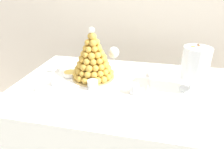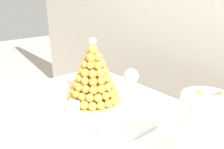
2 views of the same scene
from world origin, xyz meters
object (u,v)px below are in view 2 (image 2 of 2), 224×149
croquembouche (93,77)px  dessert_cup_left (50,92)px  serving_tray (89,107)px  macaron_goblet (204,125)px  dessert_cup_centre (107,131)px  creme_brulee_ramekin (77,89)px  wine_glass (131,77)px  dessert_cup_mid_left (73,108)px

croquembouche → dessert_cup_left: bearing=-143.9°
serving_tray → macaron_goblet: bearing=3.0°
croquembouche → dessert_cup_centre: croquembouche is taller
serving_tray → creme_brulee_ramekin: bearing=165.3°
serving_tray → dessert_cup_centre: 0.25m
dessert_cup_left → wine_glass: wine_glass is taller
serving_tray → croquembouche: (-0.04, 0.06, 0.13)m
wine_glass → dessert_cup_centre: bearing=-59.4°
serving_tray → macaron_goblet: size_ratio=2.36×
serving_tray → creme_brulee_ramekin: 0.20m
dessert_cup_mid_left → creme_brulee_ramekin: (-0.20, 0.14, -0.01)m
creme_brulee_ramekin → wine_glass: bearing=32.2°
croquembouche → macaron_goblet: 0.59m
croquembouche → dessert_cup_mid_left: size_ratio=5.24×
croquembouche → dessert_cup_centre: size_ratio=6.04×
dessert_cup_left → dessert_cup_centre: dessert_cup_centre is taller
croquembouche → dessert_cup_mid_left: 0.18m
dessert_cup_centre → serving_tray: bearing=160.4°
serving_tray → croquembouche: croquembouche is taller
dessert_cup_left → dessert_cup_mid_left: dessert_cup_mid_left is taller
serving_tray → wine_glass: wine_glass is taller
dessert_cup_centre → creme_brulee_ramekin: bearing=162.6°
dessert_cup_left → wine_glass: (0.30, 0.30, 0.10)m
serving_tray → wine_glass: 0.25m
dessert_cup_left → dessert_cup_centre: (0.47, 0.00, 0.00)m
dessert_cup_centre → macaron_goblet: bearing=20.0°
creme_brulee_ramekin → macaron_goblet: size_ratio=0.34×
dessert_cup_left → dessert_cup_mid_left: (0.24, -0.00, 0.00)m
serving_tray → dessert_cup_left: bearing=-159.6°
macaron_goblet → wine_glass: (-0.49, 0.18, -0.03)m
croquembouche → wine_glass: bearing=57.5°
dessert_cup_left → wine_glass: 0.43m
croquembouche → wine_glass: croquembouche is taller
creme_brulee_ramekin → serving_tray: bearing=-14.7°
serving_tray → dessert_cup_mid_left: (0.00, -0.09, 0.03)m
macaron_goblet → dessert_cup_mid_left: bearing=-167.8°
dessert_cup_mid_left → creme_brulee_ramekin: dessert_cup_mid_left is taller
serving_tray → macaron_goblet: macaron_goblet is taller
wine_glass → creme_brulee_ramekin: bearing=-147.8°
dessert_cup_mid_left → wine_glass: bearing=78.9°
dessert_cup_mid_left → croquembouche: bearing=105.7°
dessert_cup_left → dessert_cup_centre: 0.47m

